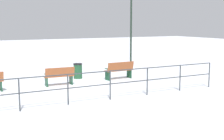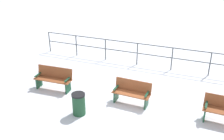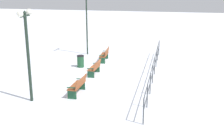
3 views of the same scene
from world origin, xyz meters
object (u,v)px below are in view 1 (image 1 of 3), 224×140
bench_nearest (119,70)px  lamppost_near (131,19)px  bench_second (59,76)px  trash_bin (78,71)px

bench_nearest → lamppost_near: (1.82, -1.80, 2.63)m
bench_second → trash_bin: bench_second is taller
trash_bin → bench_nearest: bearing=-124.2°
bench_second → trash_bin: size_ratio=1.77×
bench_second → lamppost_near: bearing=-67.2°
bench_nearest → bench_second: bench_nearest is taller
trash_bin → lamppost_near: bearing=-81.1°
bench_second → trash_bin: 2.03m
bench_nearest → trash_bin: bearing=52.6°
lamppost_near → bench_nearest: bearing=135.3°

